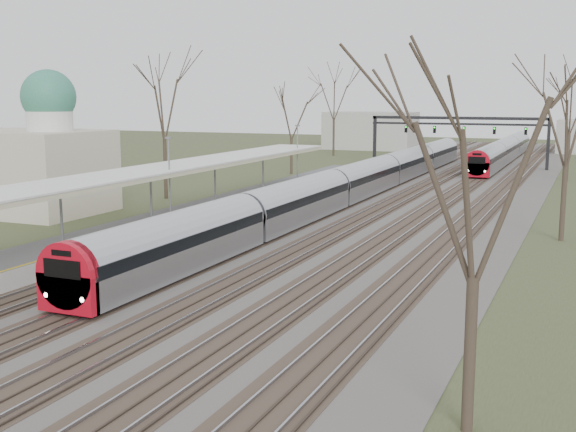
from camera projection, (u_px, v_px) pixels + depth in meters
track_bed at (391, 199)px, 59.44m from camera, size 24.00×160.00×0.22m
platform at (182, 219)px, 47.10m from camera, size 3.50×69.00×1.00m
canopy at (140, 174)px, 42.45m from camera, size 4.10×50.00×3.11m
dome_building at (33, 162)px, 51.94m from camera, size 10.00×8.00×10.30m
signal_gantry at (458, 126)px, 85.85m from camera, size 21.00×0.59×6.08m
tree_west_far at (163, 101)px, 58.48m from camera, size 5.50×5.50×11.33m
tree_east_near at (478, 175)px, 17.15m from camera, size 4.50×4.50×9.27m
tree_east_far at (569, 116)px, 41.14m from camera, size 5.00×5.00×10.30m
train_near at (362, 180)px, 60.94m from camera, size 2.62×75.21×3.05m
train_far at (503, 151)px, 93.49m from camera, size 2.62×45.21×3.05m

